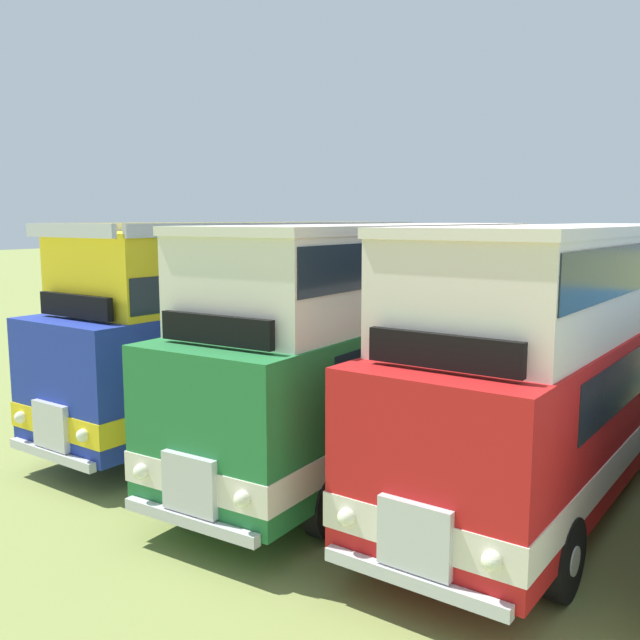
{
  "coord_description": "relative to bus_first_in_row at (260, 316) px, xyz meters",
  "views": [
    {
      "loc": [
        -2.54,
        -12.45,
        4.59
      ],
      "look_at": [
        -10.77,
        0.32,
        2.38
      ],
      "focal_mm": 39.05,
      "sensor_mm": 36.0,
      "label": 1
    }
  ],
  "objects": [
    {
      "name": "bus_second_in_row",
      "position": [
        3.52,
        -0.4,
        0.11
      ],
      "size": [
        2.68,
        11.39,
        4.49
      ],
      "color": "#237538",
      "rests_on": "ground"
    },
    {
      "name": "bus_third_in_row",
      "position": [
        7.05,
        -0.28,
        0.11
      ],
      "size": [
        3.15,
        11.34,
        4.49
      ],
      "color": "red",
      "rests_on": "ground"
    },
    {
      "name": "bus_first_in_row",
      "position": [
        0.0,
        0.0,
        0.0
      ],
      "size": [
        3.07,
        10.94,
        4.52
      ],
      "color": "#1E339E",
      "rests_on": "ground"
    }
  ]
}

